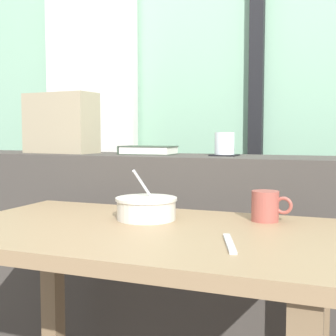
{
  "coord_description": "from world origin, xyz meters",
  "views": [
    {
      "loc": [
        0.48,
        -1.16,
        0.93
      ],
      "look_at": [
        -0.1,
        0.35,
        0.81
      ],
      "focal_mm": 49.02,
      "sensor_mm": 36.0,
      "label": 1
    }
  ],
  "objects_px": {
    "coaster_square": "(224,155)",
    "closed_book": "(148,150)",
    "ceramic_mug": "(266,206)",
    "throw_pillow": "(61,123)",
    "breakfast_table": "(136,272)",
    "fork_utensil": "(230,243)",
    "juice_glass": "(225,144)",
    "soup_bowl": "(146,208)"
  },
  "relations": [
    {
      "from": "ceramic_mug",
      "to": "breakfast_table",
      "type": "bearing_deg",
      "value": -146.34
    },
    {
      "from": "coaster_square",
      "to": "soup_bowl",
      "type": "xyz_separation_m",
      "value": [
        -0.09,
        -0.54,
        -0.13
      ]
    },
    {
      "from": "closed_book",
      "to": "fork_utensil",
      "type": "height_order",
      "value": "closed_book"
    },
    {
      "from": "soup_bowl",
      "to": "breakfast_table",
      "type": "bearing_deg",
      "value": -81.3
    },
    {
      "from": "breakfast_table",
      "to": "coaster_square",
      "type": "distance_m",
      "value": 0.71
    },
    {
      "from": "soup_bowl",
      "to": "fork_utensil",
      "type": "height_order",
      "value": "soup_bowl"
    },
    {
      "from": "coaster_square",
      "to": "closed_book",
      "type": "bearing_deg",
      "value": 178.25
    },
    {
      "from": "closed_book",
      "to": "soup_bowl",
      "type": "height_order",
      "value": "closed_book"
    },
    {
      "from": "closed_book",
      "to": "throw_pillow",
      "type": "distance_m",
      "value": 0.42
    },
    {
      "from": "closed_book",
      "to": "soup_bowl",
      "type": "relative_size",
      "value": 1.27
    },
    {
      "from": "breakfast_table",
      "to": "soup_bowl",
      "type": "height_order",
      "value": "soup_bowl"
    },
    {
      "from": "soup_bowl",
      "to": "ceramic_mug",
      "type": "relative_size",
      "value": 1.55
    },
    {
      "from": "juice_glass",
      "to": "fork_utensil",
      "type": "distance_m",
      "value": 0.8
    },
    {
      "from": "ceramic_mug",
      "to": "throw_pillow",
      "type": "bearing_deg",
      "value": 155.98
    },
    {
      "from": "coaster_square",
      "to": "throw_pillow",
      "type": "xyz_separation_m",
      "value": [
        -0.73,
        -0.02,
        0.13
      ]
    },
    {
      "from": "juice_glass",
      "to": "throw_pillow",
      "type": "xyz_separation_m",
      "value": [
        -0.73,
        -0.02,
        0.08
      ]
    },
    {
      "from": "throw_pillow",
      "to": "fork_utensil",
      "type": "xyz_separation_m",
      "value": [
        0.93,
        -0.73,
        -0.28
      ]
    },
    {
      "from": "breakfast_table",
      "to": "soup_bowl",
      "type": "distance_m",
      "value": 0.19
    },
    {
      "from": "juice_glass",
      "to": "soup_bowl",
      "type": "relative_size",
      "value": 0.49
    },
    {
      "from": "breakfast_table",
      "to": "juice_glass",
      "type": "height_order",
      "value": "juice_glass"
    },
    {
      "from": "closed_book",
      "to": "throw_pillow",
      "type": "bearing_deg",
      "value": -175.88
    },
    {
      "from": "soup_bowl",
      "to": "ceramic_mug",
      "type": "height_order",
      "value": "soup_bowl"
    },
    {
      "from": "coaster_square",
      "to": "breakfast_table",
      "type": "bearing_deg",
      "value": -96.54
    },
    {
      "from": "juice_glass",
      "to": "throw_pillow",
      "type": "relative_size",
      "value": 0.27
    },
    {
      "from": "fork_utensil",
      "to": "ceramic_mug",
      "type": "bearing_deg",
      "value": 65.31
    },
    {
      "from": "throw_pillow",
      "to": "ceramic_mug",
      "type": "relative_size",
      "value": 2.83
    },
    {
      "from": "closed_book",
      "to": "ceramic_mug",
      "type": "bearing_deg",
      "value": -39.31
    },
    {
      "from": "closed_book",
      "to": "ceramic_mug",
      "type": "distance_m",
      "value": 0.73
    },
    {
      "from": "closed_book",
      "to": "ceramic_mug",
      "type": "height_order",
      "value": "closed_book"
    },
    {
      "from": "juice_glass",
      "to": "closed_book",
      "type": "xyz_separation_m",
      "value": [
        -0.33,
        0.01,
        -0.03
      ]
    },
    {
      "from": "closed_book",
      "to": "ceramic_mug",
      "type": "relative_size",
      "value": 1.97
    },
    {
      "from": "throw_pillow",
      "to": "ceramic_mug",
      "type": "height_order",
      "value": "throw_pillow"
    },
    {
      "from": "coaster_square",
      "to": "fork_utensil",
      "type": "relative_size",
      "value": 0.59
    },
    {
      "from": "throw_pillow",
      "to": "breakfast_table",
      "type": "bearing_deg",
      "value": -44.04
    },
    {
      "from": "soup_bowl",
      "to": "ceramic_mug",
      "type": "bearing_deg",
      "value": 16.57
    },
    {
      "from": "breakfast_table",
      "to": "throw_pillow",
      "type": "height_order",
      "value": "throw_pillow"
    },
    {
      "from": "throw_pillow",
      "to": "soup_bowl",
      "type": "relative_size",
      "value": 1.82
    },
    {
      "from": "juice_glass",
      "to": "coaster_square",
      "type": "bearing_deg",
      "value": 180.0
    },
    {
      "from": "coaster_square",
      "to": "ceramic_mug",
      "type": "height_order",
      "value": "coaster_square"
    },
    {
      "from": "juice_glass",
      "to": "ceramic_mug",
      "type": "xyz_separation_m",
      "value": [
        0.23,
        -0.45,
        -0.16
      ]
    },
    {
      "from": "juice_glass",
      "to": "fork_utensil",
      "type": "bearing_deg",
      "value": -75.01
    },
    {
      "from": "breakfast_table",
      "to": "throw_pillow",
      "type": "distance_m",
      "value": 1.0
    }
  ]
}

